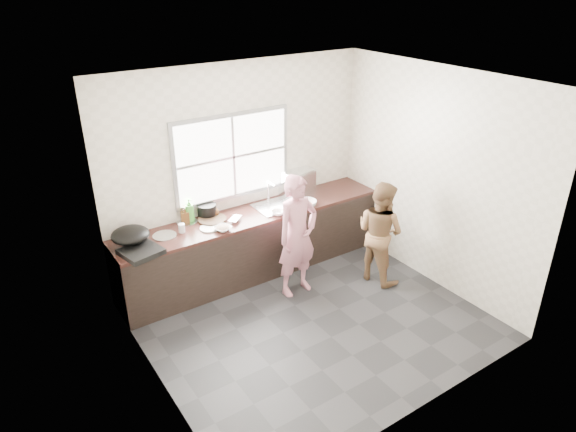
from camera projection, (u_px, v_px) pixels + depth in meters
floor at (312, 321)px, 5.90m from camera, size 3.60×3.20×0.01m
ceiling at (318, 83)px, 4.73m from camera, size 3.60×3.20×0.01m
wall_back at (240, 170)px, 6.52m from camera, size 3.60×0.01×2.70m
wall_left at (147, 265)px, 4.41m from camera, size 0.01×3.20×2.70m
wall_right at (434, 179)px, 6.22m from camera, size 0.01×3.20×2.70m
wall_front at (434, 286)px, 4.12m from camera, size 3.60×0.01×2.70m
cabinet at (254, 244)px, 6.69m from camera, size 3.60×0.62×0.82m
countertop at (253, 215)px, 6.50m from camera, size 3.60×0.64×0.04m
sink at (276, 206)px, 6.67m from camera, size 0.55×0.45×0.02m
faucet at (268, 191)px, 6.75m from camera, size 0.02×0.02×0.30m
window_frame at (232, 156)px, 6.37m from camera, size 1.60×0.05×1.10m
window_glazing at (233, 157)px, 6.35m from camera, size 1.50×0.01×1.00m
woman at (297, 240)px, 6.16m from camera, size 0.55×0.38×1.44m
person_side at (380, 232)px, 6.44m from camera, size 0.60×0.72×1.34m
cutting_board at (212, 220)px, 6.29m from camera, size 0.44×0.44×0.04m
cleaver at (235, 218)px, 6.26m from camera, size 0.22×0.20×0.01m
bowl_mince at (223, 229)px, 6.05m from camera, size 0.25×0.25×0.05m
bowl_crabs at (307, 204)px, 6.66m from camera, size 0.24×0.24×0.07m
bowl_held at (278, 212)px, 6.44m from camera, size 0.25×0.25×0.07m
black_pot at (207, 211)px, 6.36m from camera, size 0.28×0.28×0.17m
plate_food at (209, 228)px, 6.10m from camera, size 0.24×0.24×0.02m
bottle_green at (189, 210)px, 6.22m from camera, size 0.15×0.15×0.31m
bottle_brown_tall at (185, 215)px, 6.21m from camera, size 0.11×0.11×0.20m
bottle_brown_short at (214, 211)px, 6.38m from camera, size 0.12×0.12×0.15m
glass_jar at (182, 228)px, 6.00m from camera, size 0.10×0.10×0.11m
burner at (141, 252)px, 5.55m from camera, size 0.47×0.47×0.06m
wok at (130, 235)px, 5.67m from camera, size 0.51×0.51×0.16m
dish_rack at (297, 182)px, 7.01m from camera, size 0.51×0.41×0.34m
pot_lid_left at (165, 236)px, 5.93m from camera, size 0.28×0.28×0.01m
pot_lid_right at (187, 222)px, 6.26m from camera, size 0.31×0.31×0.01m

